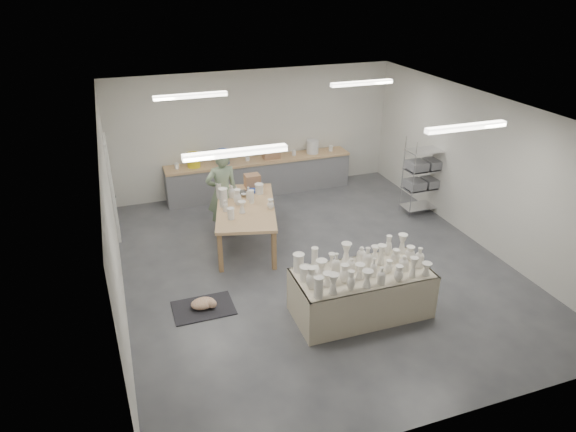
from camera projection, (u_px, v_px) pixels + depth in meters
name	position (u px, v px, depth m)	size (l,w,h in m)	color
room	(310.00, 163.00, 8.95)	(8.00, 8.02, 3.00)	#424449
back_counter	(259.00, 175.00, 12.72)	(4.60, 0.60, 1.24)	tan
wire_shelf	(424.00, 175.00, 11.55)	(0.88, 0.48, 1.80)	silver
drying_table	(361.00, 290.00, 8.25)	(2.20, 1.06, 1.15)	olive
work_table	(245.00, 203.00, 10.33)	(1.66, 2.47, 1.23)	tan
rug	(203.00, 308.00, 8.55)	(1.00, 0.70, 0.02)	black
cat	(204.00, 303.00, 8.50)	(0.44, 0.34, 0.17)	white
potter	(222.00, 193.00, 10.59)	(0.68, 0.45, 1.88)	gray
red_stool	(221.00, 217.00, 11.12)	(0.34, 0.34, 0.29)	#AD1E18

